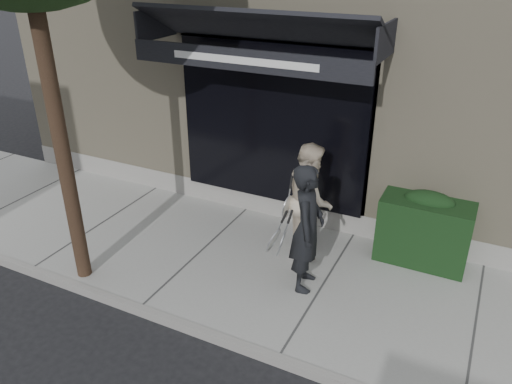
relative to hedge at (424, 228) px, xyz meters
The scene contains 7 objects.
ground 1.79m from the hedge, 131.35° to the right, with size 80.00×80.00×0.00m, color black.
sidewalk 1.77m from the hedge, 131.35° to the right, with size 20.00×3.00×0.12m, color gray.
curb 3.07m from the hedge, 111.45° to the right, with size 20.00×0.10×0.14m, color gray.
building_facade 4.39m from the hedge, 106.65° to the left, with size 14.30×8.04×5.64m.
hedge is the anchor object (origin of this frame).
pedestrian_front 1.96m from the hedge, 134.36° to the right, with size 0.73×0.86×1.82m.
pedestrian_back 1.74m from the hedge, 163.86° to the right, with size 0.96×1.05×1.75m.
Camera 1 is at (1.69, -5.55, 4.40)m, focal length 35.00 mm.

